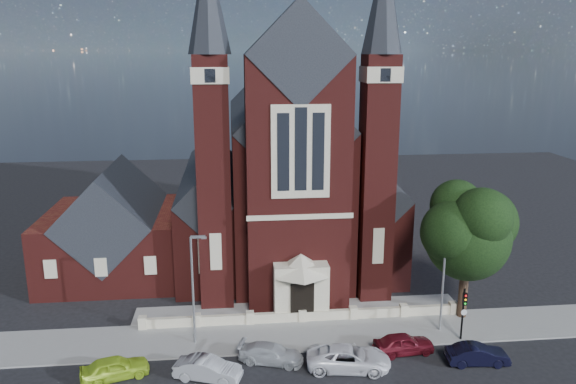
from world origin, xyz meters
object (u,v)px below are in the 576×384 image
Objects in this scene: traffic_signal at (464,308)px; car_silver_b at (271,354)px; car_navy at (477,355)px; church at (282,173)px; car_lime_van at (115,368)px; car_silver_a at (208,369)px; car_white_suv at (349,358)px; street_tree at (471,234)px; parish_hall at (114,232)px; street_lamp_left at (194,284)px; car_dark_red at (404,344)px; street_lamp_right at (445,273)px.

traffic_signal reaches higher than car_silver_b.
church is at bearing 28.91° from car_navy.
car_silver_a is (5.89, -0.73, -0.02)m from car_lime_van.
car_white_suv is 1.34× the size of car_navy.
car_white_suv is at bearing -150.07° from street_tree.
church is 8.72× the size of traffic_signal.
parish_hall is 1.51× the size of street_lamp_left.
car_silver_a is 13.41m from car_dark_red.
street_lamp_right reaches higher than car_dark_red.
street_tree is 2.56× the size of car_dark_red.
parish_hall is at bearing 43.64° from car_silver_a.
parish_hall reaches higher than car_lime_van.
street_lamp_left is 1.97× the size of car_navy.
street_lamp_right is 1.97× the size of car_navy.
church reaches higher than parish_hall.
parish_hall is 28.14m from car_dark_red.
church is at bearing -47.13° from car_lime_van.
car_lime_van is (3.19, -17.84, -3.28)m from parish_hall.
car_white_suv reaches higher than car_navy.
car_white_suv is at bearing -22.99° from street_lamp_left.
car_white_suv is (18.19, -18.28, -3.25)m from parish_hall.
street_tree reaches higher than car_navy.
street_lamp_left is 7.12m from car_silver_b.
car_navy is (4.46, -1.85, -0.04)m from car_dark_red.
parish_hall is 2.79× the size of car_silver_b.
street_lamp_right is 6.04m from car_dark_red.
street_tree reaches higher than car_white_suv.
parish_hall is at bearing 120.02° from street_lamp_left.
parish_hall is at bearing 53.52° from car_white_suv.
street_tree is 2.51× the size of car_lime_van.
car_silver_a is (-6.92, -23.51, -7.48)m from church.
car_lime_van is 1.02× the size of car_dark_red.
car_lime_van is 0.99× the size of car_silver_a.
parish_hall reaches higher than car_silver_a.
traffic_signal is 0.96× the size of car_dark_red.
street_lamp_left is 19.08m from traffic_signal.
church reaches higher than car_silver_b.
street_lamp_right is 23.54m from car_lime_van.
car_silver_b is (13.20, -16.99, -3.38)m from parish_hall.
car_silver_b is 1.07× the size of car_navy.
street_tree is at bearing -95.47° from car_lime_van.
street_lamp_right is 9.77m from car_white_suv.
church is 8.34× the size of car_dark_red.
street_tree reaches higher than parish_hall.
car_dark_red is (-6.23, -4.46, -6.25)m from street_tree.
church is 6.35× the size of car_white_suv.
street_lamp_left is 2.02× the size of traffic_signal.
street_lamp_left is 1.85× the size of car_silver_b.
car_navy reaches higher than car_silver_b.
car_lime_van reaches higher than car_silver_a.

